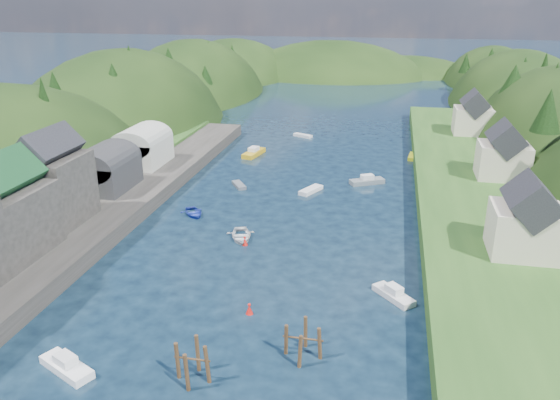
% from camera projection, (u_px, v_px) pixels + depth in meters
% --- Properties ---
extents(ground, '(600.00, 600.00, 0.00)m').
position_uv_depth(ground, '(307.00, 176.00, 88.39)').
color(ground, black).
rests_on(ground, ground).
extents(hillside_left, '(44.00, 245.56, 52.00)m').
position_uv_depth(hillside_left, '(126.00, 163.00, 122.61)').
color(hillside_left, black).
rests_on(hillside_left, ground).
extents(hillside_right, '(36.00, 245.56, 48.00)m').
position_uv_depth(hillside_right, '(556.00, 187.00, 105.45)').
color(hillside_right, black).
rests_on(hillside_right, ground).
extents(far_hills, '(103.00, 68.00, 44.00)m').
position_uv_depth(far_hills, '(361.00, 102.00, 205.56)').
color(far_hills, black).
rests_on(far_hills, ground).
extents(hill_trees, '(89.97, 149.43, 12.46)m').
position_uv_depth(hill_trees, '(320.00, 92.00, 97.66)').
color(hill_trees, black).
rests_on(hill_trees, ground).
extents(quay_left, '(12.00, 110.00, 2.00)m').
position_uv_depth(quay_left, '(70.00, 232.00, 65.09)').
color(quay_left, '#2D2B28').
rests_on(quay_left, ground).
extents(terrace_left_grass, '(12.00, 110.00, 2.50)m').
position_uv_depth(terrace_left_grass, '(17.00, 226.00, 66.31)').
color(terrace_left_grass, '#234719').
rests_on(terrace_left_grass, ground).
extents(boat_sheds, '(7.00, 21.00, 7.50)m').
position_uv_depth(boat_sheds, '(124.00, 154.00, 81.34)').
color(boat_sheds, '#2D2D30').
rests_on(boat_sheds, quay_left).
extents(terrace_right, '(16.00, 120.00, 2.40)m').
position_uv_depth(terrace_right, '(478.00, 202.00, 74.10)').
color(terrace_right, '#234719').
rests_on(terrace_right, ground).
extents(right_bank_cottages, '(9.00, 59.24, 8.41)m').
position_uv_depth(right_bank_cottages, '(496.00, 154.00, 79.52)').
color(right_bank_cottages, beige).
rests_on(right_bank_cottages, terrace_right).
extents(piling_cluster_near, '(2.86, 2.70, 3.81)m').
position_uv_depth(piling_cluster_near, '(193.00, 365.00, 41.29)').
color(piling_cluster_near, '#382314').
rests_on(piling_cluster_near, ground).
extents(piling_cluster_far, '(3.31, 3.08, 3.44)m').
position_uv_depth(piling_cluster_far, '(303.00, 344.00, 44.09)').
color(piling_cluster_far, '#382314').
rests_on(piling_cluster_far, ground).
extents(channel_buoy_near, '(0.70, 0.70, 1.10)m').
position_uv_depth(channel_buoy_near, '(249.00, 309.00, 50.21)').
color(channel_buoy_near, red).
rests_on(channel_buoy_near, ground).
extents(channel_buoy_far, '(0.70, 0.70, 1.10)m').
position_uv_depth(channel_buoy_far, '(245.00, 241.00, 63.95)').
color(channel_buoy_far, red).
rests_on(channel_buoy_far, ground).
extents(moored_boats, '(36.42, 92.01, 2.10)m').
position_uv_depth(moored_boats, '(229.00, 243.00, 63.54)').
color(moored_boats, yellow).
rests_on(moored_boats, ground).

